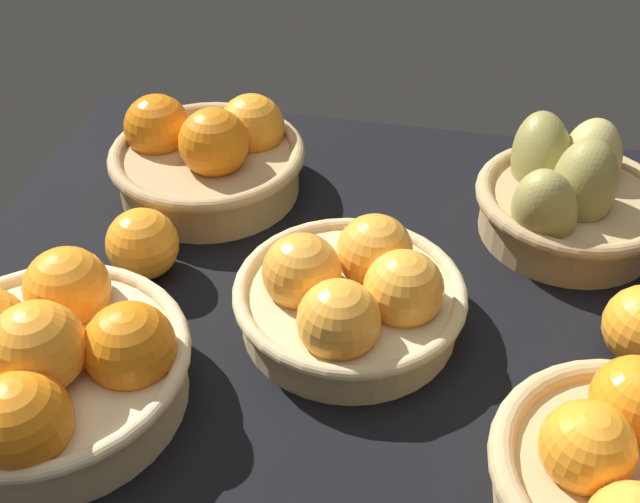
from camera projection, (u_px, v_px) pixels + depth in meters
market_tray at (353, 316)px, 78.64cm from camera, size 84.00×72.00×3.00cm
basket_near_left_pears at (568, 197)px, 84.27cm from camera, size 20.87×21.16×13.18cm
basket_center at (354, 295)px, 73.02cm from camera, size 21.95×21.95×9.58cm
basket_far_right at (49, 364)px, 65.37cm from camera, size 24.24×24.24×12.07cm
basket_near_right at (208, 156)px, 90.89cm from camera, size 22.60×22.60×11.55cm
basket_far_left at (633, 476)px, 57.40cm from camera, size 21.39×21.39×9.90cm
loose_orange_back_gap at (142, 244)px, 79.29cm from camera, size 7.39×7.39×7.39cm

